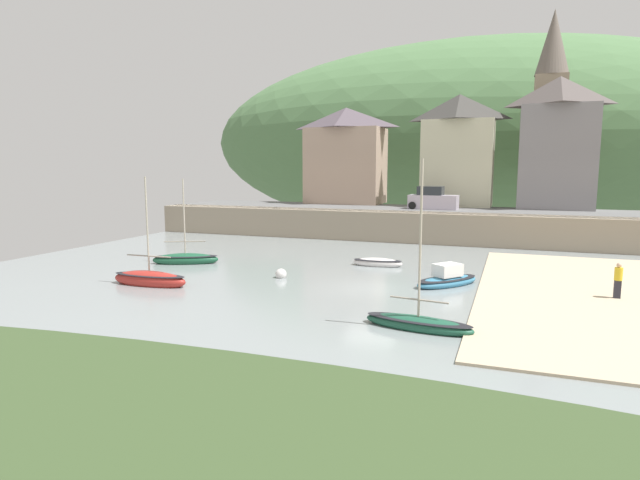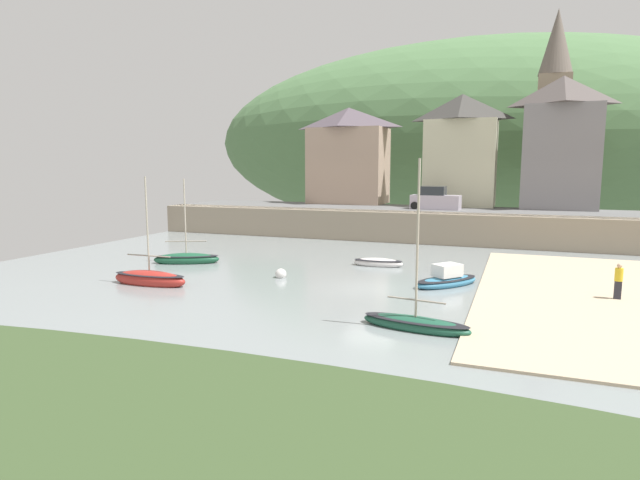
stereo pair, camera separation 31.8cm
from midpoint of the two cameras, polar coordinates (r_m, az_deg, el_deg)
The scene contains 15 objects.
ground at distance 17.05m, azimuth 1.34°, elevation -11.98°, with size 48.00×41.00×0.61m.
quay_seawall at distance 42.99m, azimuth 11.37°, elevation 1.61°, with size 48.00×9.40×2.40m.
hillside_backdrop at distance 80.23m, azimuth 16.36°, elevation 10.25°, with size 80.00×44.00×27.60m.
waterfront_building_left at distance 52.42m, azimuth 2.65°, elevation 9.20°, with size 7.61×5.02×9.31m.
waterfront_building_centre at distance 50.22m, azimuth 14.58°, elevation 9.48°, with size 6.52×4.52×10.08m.
waterfront_building_right at distance 50.07m, azimuth 24.17°, elevation 9.68°, with size 6.36×5.45×11.19m.
church_with_spire at distance 54.27m, azimuth 23.52°, elevation 13.18°, with size 3.00×3.00×17.73m.
dinghy_open_wooden at distance 33.90m, azimuth -14.65°, elevation -2.00°, with size 4.18×2.77×5.46m.
motorboat_with_cabin at distance 32.17m, azimuth 5.99°, elevation -2.45°, with size 3.08×1.16×0.63m.
fishing_boat_green at distance 27.50m, azimuth 13.31°, elevation -4.19°, with size 3.46×3.86×1.25m.
sailboat_far_left at distance 20.04m, azimuth 10.17°, elevation -8.81°, with size 4.24×1.67×6.42m.
sailboat_tall_mast at distance 28.24m, azimuth -18.33°, elevation -4.04°, with size 4.21×1.29×5.72m.
parked_car_near_slipway at distance 46.00m, azimuth 11.94°, elevation 4.31°, with size 4.17×1.88×1.95m.
person_on_slipway at distance 27.12m, azimuth 29.35°, elevation -3.70°, with size 0.34×0.34×1.62m.
mooring_buoy at distance 28.70m, azimuth -4.58°, elevation -3.73°, with size 0.62×0.62×0.62m.
Camera 1 is at (6.45, -24.78, 5.97)m, focal length 29.47 mm.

